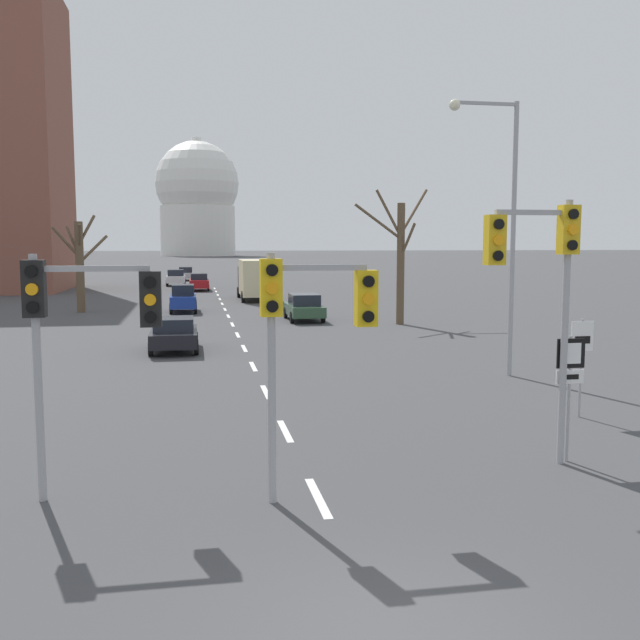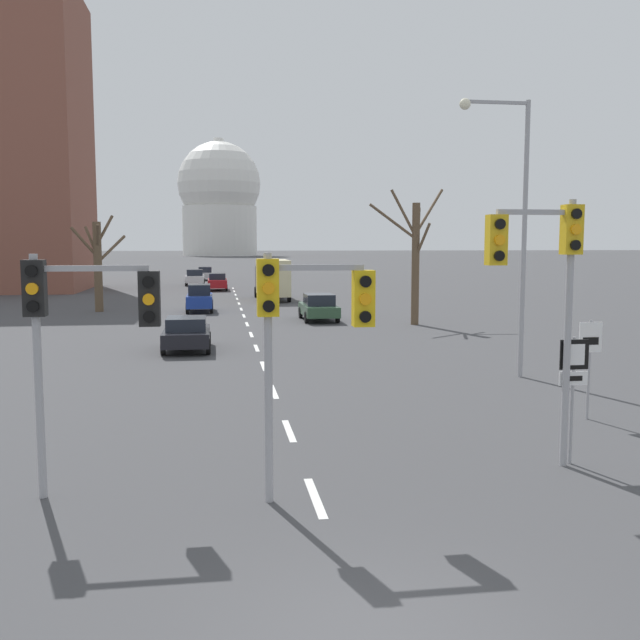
{
  "view_description": "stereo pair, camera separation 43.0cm",
  "coord_description": "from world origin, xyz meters",
  "px_view_note": "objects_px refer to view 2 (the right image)",
  "views": [
    {
      "loc": [
        -2.09,
        -7.31,
        4.44
      ],
      "look_at": [
        0.32,
        6.13,
        2.96
      ],
      "focal_mm": 40.0,
      "sensor_mm": 36.0,
      "label": 1
    },
    {
      "loc": [
        -1.66,
        -7.38,
        4.44
      ],
      "look_at": [
        0.32,
        6.13,
        2.96
      ],
      "focal_mm": 40.0,
      "sensor_mm": 36.0,
      "label": 2
    }
  ],
  "objects_px": {
    "sedan_near_left": "(200,298)",
    "sedan_far_left": "(217,282)",
    "route_sign_post": "(573,378)",
    "street_lamp_right": "(513,211)",
    "traffic_signal_centre_tall": "(303,315)",
    "speed_limit_sign": "(590,352)",
    "sedan_distant_centre": "(319,307)",
    "sedan_far_right": "(195,277)",
    "delivery_truck": "(272,278)",
    "sedan_mid_centre": "(205,274)",
    "traffic_signal_near_left": "(78,315)",
    "sedan_near_right": "(187,333)",
    "traffic_signal_near_right": "(545,266)"
  },
  "relations": [
    {
      "from": "speed_limit_sign",
      "to": "delivery_truck",
      "type": "height_order",
      "value": "delivery_truck"
    },
    {
      "from": "sedan_mid_centre",
      "to": "sedan_far_right",
      "type": "height_order",
      "value": "sedan_far_right"
    },
    {
      "from": "traffic_signal_near_left",
      "to": "speed_limit_sign",
      "type": "relative_size",
      "value": 1.69
    },
    {
      "from": "speed_limit_sign",
      "to": "street_lamp_right",
      "type": "relative_size",
      "value": 0.28
    },
    {
      "from": "sedan_near_right",
      "to": "sedan_far_left",
      "type": "relative_size",
      "value": 0.85
    },
    {
      "from": "speed_limit_sign",
      "to": "sedan_far_left",
      "type": "bearing_deg",
      "value": 100.12
    },
    {
      "from": "traffic_signal_near_right",
      "to": "sedan_distant_centre",
      "type": "bearing_deg",
      "value": 91.03
    },
    {
      "from": "sedan_far_right",
      "to": "sedan_near_right",
      "type": "bearing_deg",
      "value": -88.85
    },
    {
      "from": "route_sign_post",
      "to": "delivery_truck",
      "type": "xyz_separation_m",
      "value": [
        -2.68,
        42.31,
        -0.06
      ]
    },
    {
      "from": "traffic_signal_near_right",
      "to": "sedan_far_right",
      "type": "xyz_separation_m",
      "value": [
        -8.45,
        62.52,
        -3.14
      ]
    },
    {
      "from": "traffic_signal_near_right",
      "to": "sedan_mid_centre",
      "type": "bearing_deg",
      "value": 95.88
    },
    {
      "from": "street_lamp_right",
      "to": "sedan_distant_centre",
      "type": "bearing_deg",
      "value": 101.78
    },
    {
      "from": "speed_limit_sign",
      "to": "sedan_distant_centre",
      "type": "relative_size",
      "value": 0.57
    },
    {
      "from": "street_lamp_right",
      "to": "sedan_far_left",
      "type": "relative_size",
      "value": 1.97
    },
    {
      "from": "sedan_mid_centre",
      "to": "delivery_truck",
      "type": "height_order",
      "value": "delivery_truck"
    },
    {
      "from": "traffic_signal_centre_tall",
      "to": "sedan_near_left",
      "type": "height_order",
      "value": "traffic_signal_centre_tall"
    },
    {
      "from": "route_sign_post",
      "to": "delivery_truck",
      "type": "height_order",
      "value": "delivery_truck"
    },
    {
      "from": "sedan_near_left",
      "to": "delivery_truck",
      "type": "bearing_deg",
      "value": 58.99
    },
    {
      "from": "delivery_truck",
      "to": "sedan_near_left",
      "type": "bearing_deg",
      "value": -121.01
    },
    {
      "from": "street_lamp_right",
      "to": "sedan_far_right",
      "type": "relative_size",
      "value": 2.3
    },
    {
      "from": "sedan_distant_centre",
      "to": "delivery_truck",
      "type": "distance_m",
      "value": 15.31
    },
    {
      "from": "sedan_near_left",
      "to": "sedan_far_left",
      "type": "relative_size",
      "value": 0.89
    },
    {
      "from": "traffic_signal_centre_tall",
      "to": "traffic_signal_near_left",
      "type": "xyz_separation_m",
      "value": [
        -3.8,
        0.77,
        -0.01
      ]
    },
    {
      "from": "sedan_mid_centre",
      "to": "delivery_truck",
      "type": "bearing_deg",
      "value": -79.72
    },
    {
      "from": "traffic_signal_centre_tall",
      "to": "delivery_truck",
      "type": "height_order",
      "value": "traffic_signal_centre_tall"
    },
    {
      "from": "sedan_near_right",
      "to": "sedan_mid_centre",
      "type": "height_order",
      "value": "sedan_mid_centre"
    },
    {
      "from": "sedan_distant_centre",
      "to": "delivery_truck",
      "type": "bearing_deg",
      "value": 95.53
    },
    {
      "from": "traffic_signal_near_left",
      "to": "sedan_near_right",
      "type": "xyz_separation_m",
      "value": [
        1.13,
        17.02,
        -2.49
      ]
    },
    {
      "from": "sedan_near_left",
      "to": "sedan_near_right",
      "type": "xyz_separation_m",
      "value": [
        -0.18,
        -16.79,
        -0.17
      ]
    },
    {
      "from": "sedan_far_left",
      "to": "traffic_signal_near_right",
      "type": "bearing_deg",
      "value": -83.55
    },
    {
      "from": "sedan_mid_centre",
      "to": "sedan_distant_centre",
      "type": "height_order",
      "value": "sedan_mid_centre"
    },
    {
      "from": "sedan_near_left",
      "to": "delivery_truck",
      "type": "distance_m",
      "value": 10.49
    },
    {
      "from": "delivery_truck",
      "to": "route_sign_post",
      "type": "bearing_deg",
      "value": -86.37
    },
    {
      "from": "sedan_mid_centre",
      "to": "sedan_near_right",
      "type": "bearing_deg",
      "value": -90.0
    },
    {
      "from": "sedan_distant_centre",
      "to": "sedan_far_right",
      "type": "bearing_deg",
      "value": 102.7
    },
    {
      "from": "street_lamp_right",
      "to": "sedan_far_left",
      "type": "height_order",
      "value": "street_lamp_right"
    },
    {
      "from": "street_lamp_right",
      "to": "sedan_far_left",
      "type": "bearing_deg",
      "value": 101.75
    },
    {
      "from": "sedan_near_right",
      "to": "sedan_far_left",
      "type": "height_order",
      "value": "sedan_far_left"
    },
    {
      "from": "sedan_mid_centre",
      "to": "route_sign_post",
      "type": "bearing_deg",
      "value": -83.55
    },
    {
      "from": "route_sign_post",
      "to": "sedan_distant_centre",
      "type": "xyz_separation_m",
      "value": [
        -1.21,
        27.09,
        -0.98
      ]
    },
    {
      "from": "route_sign_post",
      "to": "sedan_distant_centre",
      "type": "relative_size",
      "value": 0.59
    },
    {
      "from": "traffic_signal_centre_tall",
      "to": "sedan_near_left",
      "type": "xyz_separation_m",
      "value": [
        -2.49,
        34.58,
        -2.33
      ]
    },
    {
      "from": "delivery_truck",
      "to": "sedan_near_right",
      "type": "bearing_deg",
      "value": -102.2
    },
    {
      "from": "route_sign_post",
      "to": "speed_limit_sign",
      "type": "relative_size",
      "value": 1.02
    },
    {
      "from": "sedan_mid_centre",
      "to": "sedan_far_left",
      "type": "height_order",
      "value": "sedan_far_left"
    },
    {
      "from": "route_sign_post",
      "to": "street_lamp_right",
      "type": "distance_m",
      "value": 10.12
    },
    {
      "from": "traffic_signal_near_right",
      "to": "traffic_signal_near_left",
      "type": "bearing_deg",
      "value": -177.57
    },
    {
      "from": "sedan_near_right",
      "to": "sedan_far_left",
      "type": "bearing_deg",
      "value": 87.92
    },
    {
      "from": "sedan_far_right",
      "to": "sedan_distant_centre",
      "type": "height_order",
      "value": "sedan_far_right"
    },
    {
      "from": "sedan_far_right",
      "to": "delivery_truck",
      "type": "bearing_deg",
      "value": -72.13
    }
  ]
}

